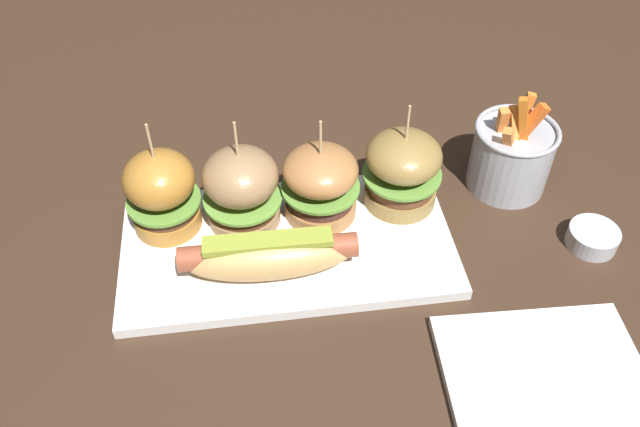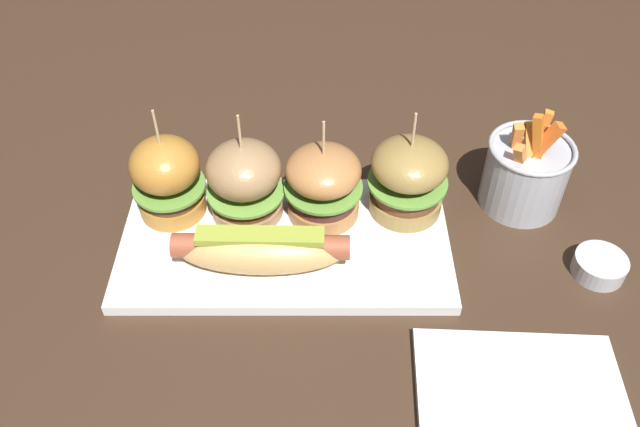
{
  "view_description": "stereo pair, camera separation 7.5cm",
  "coord_description": "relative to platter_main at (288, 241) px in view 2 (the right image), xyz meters",
  "views": [
    {
      "loc": [
        -0.03,
        -0.52,
        0.58
      ],
      "look_at": [
        0.04,
        0.0,
        0.05
      ],
      "focal_mm": 36.88,
      "sensor_mm": 36.0,
      "label": 1
    },
    {
      "loc": [
        0.04,
        -0.53,
        0.58
      ],
      "look_at": [
        0.04,
        0.0,
        0.05
      ],
      "focal_mm": 36.88,
      "sensor_mm": 36.0,
      "label": 2
    }
  ],
  "objects": [
    {
      "name": "side_plate",
      "position": [
        0.23,
        -0.23,
        -0.0
      ],
      "size": [
        0.21,
        0.21,
        0.01
      ],
      "primitive_type": "cube",
      "rotation": [
        0.0,
        0.0,
        -0.05
      ],
      "color": "white",
      "rests_on": "ground"
    },
    {
      "name": "slider_far_left",
      "position": [
        -0.14,
        0.05,
        0.06
      ],
      "size": [
        0.09,
        0.09,
        0.15
      ],
      "color": "#B0742C",
      "rests_on": "platter_main"
    },
    {
      "name": "slider_far_right",
      "position": [
        0.15,
        0.05,
        0.06
      ],
      "size": [
        0.1,
        0.1,
        0.14
      ],
      "color": "olive",
      "rests_on": "platter_main"
    },
    {
      "name": "hot_dog",
      "position": [
        -0.02,
        -0.04,
        0.03
      ],
      "size": [
        0.2,
        0.06,
        0.05
      ],
      "color": "tan",
      "rests_on": "platter_main"
    },
    {
      "name": "slider_center_left",
      "position": [
        -0.05,
        0.04,
        0.06
      ],
      "size": [
        0.09,
        0.09,
        0.14
      ],
      "color": "#9A754E",
      "rests_on": "platter_main"
    },
    {
      "name": "ground_plane",
      "position": [
        0.0,
        0.0,
        -0.01
      ],
      "size": [
        3.0,
        3.0,
        0.0
      ],
      "primitive_type": "plane",
      "color": "#382619"
    },
    {
      "name": "slider_center_right",
      "position": [
        0.05,
        0.04,
        0.05
      ],
      "size": [
        0.09,
        0.09,
        0.14
      ],
      "color": "#A9703E",
      "rests_on": "platter_main"
    },
    {
      "name": "platter_main",
      "position": [
        0.0,
        0.0,
        0.0
      ],
      "size": [
        0.39,
        0.21,
        0.01
      ],
      "primitive_type": "cube",
      "color": "white",
      "rests_on": "ground"
    },
    {
      "name": "fries_bucket",
      "position": [
        0.29,
        0.08,
        0.04
      ],
      "size": [
        0.1,
        0.1,
        0.14
      ],
      "color": "#A8AAB2",
      "rests_on": "ground"
    },
    {
      "name": "sauce_ramekin",
      "position": [
        0.36,
        -0.04,
        0.01
      ],
      "size": [
        0.06,
        0.06,
        0.02
      ],
      "color": "#B7BABF",
      "rests_on": "ground"
    }
  ]
}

